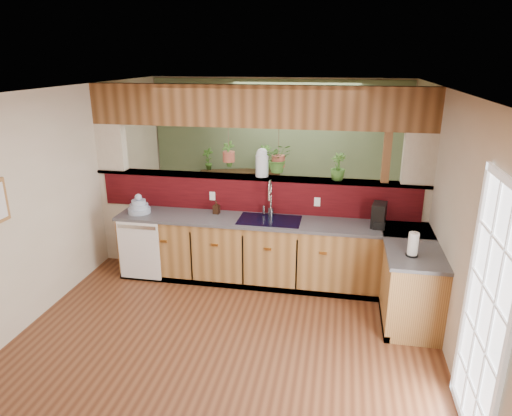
% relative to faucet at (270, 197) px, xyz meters
% --- Properties ---
extents(ground, '(4.60, 7.00, 0.01)m').
position_rel_faucet_xyz_m(ground, '(-0.23, -1.13, -1.17)').
color(ground, brown).
rests_on(ground, ground).
extents(ceiling, '(4.60, 7.00, 0.01)m').
position_rel_faucet_xyz_m(ceiling, '(-0.23, -1.13, 1.43)').
color(ceiling, brown).
rests_on(ceiling, ground).
extents(wall_back, '(4.60, 0.02, 2.60)m').
position_rel_faucet_xyz_m(wall_back, '(-0.23, 2.37, 0.13)').
color(wall_back, beige).
rests_on(wall_back, ground).
extents(wall_left, '(0.02, 7.00, 2.60)m').
position_rel_faucet_xyz_m(wall_left, '(-2.53, -1.13, 0.13)').
color(wall_left, beige).
rests_on(wall_left, ground).
extents(wall_right, '(0.02, 7.00, 2.60)m').
position_rel_faucet_xyz_m(wall_right, '(2.07, -1.13, 0.13)').
color(wall_right, beige).
rests_on(wall_right, ground).
extents(pass_through_partition, '(4.60, 0.21, 2.60)m').
position_rel_faucet_xyz_m(pass_through_partition, '(-0.20, 0.22, 0.02)').
color(pass_through_partition, beige).
rests_on(pass_through_partition, ground).
extents(pass_through_ledge, '(4.60, 0.21, 0.04)m').
position_rel_faucet_xyz_m(pass_through_ledge, '(-0.23, 0.22, 0.20)').
color(pass_through_ledge, brown).
rests_on(pass_through_ledge, ground).
extents(header_beam, '(4.60, 0.15, 0.55)m').
position_rel_faucet_xyz_m(header_beam, '(-0.23, 0.22, 1.15)').
color(header_beam, brown).
rests_on(header_beam, ground).
extents(sage_backwall, '(4.55, 0.02, 2.55)m').
position_rel_faucet_xyz_m(sage_backwall, '(-0.23, 2.35, 0.13)').
color(sage_backwall, '#5B6E4B').
rests_on(sage_backwall, ground).
extents(countertop, '(4.14, 1.52, 0.90)m').
position_rel_faucet_xyz_m(countertop, '(0.61, -0.26, -0.73)').
color(countertop, brown).
rests_on(countertop, ground).
extents(dishwasher, '(0.58, 0.03, 0.82)m').
position_rel_faucet_xyz_m(dishwasher, '(-1.71, -0.46, -0.72)').
color(dishwasher, white).
rests_on(dishwasher, ground).
extents(navy_sink, '(0.82, 0.50, 0.18)m').
position_rel_faucet_xyz_m(navy_sink, '(0.02, -0.15, -0.35)').
color(navy_sink, black).
rests_on(navy_sink, countertop).
extents(french_door, '(0.06, 1.02, 2.16)m').
position_rel_faucet_xyz_m(french_door, '(2.04, -2.43, -0.12)').
color(french_door, white).
rests_on(french_door, ground).
extents(faucet, '(0.22, 0.22, 0.51)m').
position_rel_faucet_xyz_m(faucet, '(0.00, 0.00, 0.00)').
color(faucet, '#B7B7B2').
rests_on(faucet, countertop).
extents(dish_stack, '(0.31, 0.31, 0.27)m').
position_rel_faucet_xyz_m(dish_stack, '(-1.79, -0.19, -0.19)').
color(dish_stack, '#9AACC8').
rests_on(dish_stack, countertop).
extents(soap_dispenser, '(0.09, 0.09, 0.18)m').
position_rel_faucet_xyz_m(soap_dispenser, '(-0.73, -0.03, -0.18)').
color(soap_dispenser, '#372114').
rests_on(soap_dispenser, countertop).
extents(coffee_maker, '(0.16, 0.28, 0.31)m').
position_rel_faucet_xyz_m(coffee_maker, '(1.41, -0.14, -0.13)').
color(coffee_maker, black).
rests_on(coffee_maker, countertop).
extents(paper_towel, '(0.13, 0.13, 0.29)m').
position_rel_faucet_xyz_m(paper_towel, '(1.71, -0.98, -0.14)').
color(paper_towel, black).
rests_on(paper_towel, countertop).
extents(glass_jar, '(0.18, 0.18, 0.39)m').
position_rel_faucet_xyz_m(glass_jar, '(-0.15, 0.22, 0.41)').
color(glass_jar, silver).
rests_on(glass_jar, pass_through_ledge).
extents(ledge_plant_right, '(0.27, 0.27, 0.36)m').
position_rel_faucet_xyz_m(ledge_plant_right, '(0.87, 0.22, 0.40)').
color(ledge_plant_right, '#315B1F').
rests_on(ledge_plant_right, pass_through_ledge).
extents(hanging_plant_a, '(0.22, 0.18, 0.47)m').
position_rel_faucet_xyz_m(hanging_plant_a, '(-0.61, 0.22, 0.62)').
color(hanging_plant_a, brown).
rests_on(hanging_plant_a, header_beam).
extents(hanging_plant_b, '(0.42, 0.39, 0.52)m').
position_rel_faucet_xyz_m(hanging_plant_b, '(0.07, 0.22, 0.64)').
color(hanging_plant_b, brown).
rests_on(hanging_plant_b, header_beam).
extents(shelving_console, '(1.46, 0.77, 0.94)m').
position_rel_faucet_xyz_m(shelving_console, '(-0.89, 2.12, -0.67)').
color(shelving_console, black).
rests_on(shelving_console, ground).
extents(shelf_plant_a, '(0.25, 0.21, 0.40)m').
position_rel_faucet_xyz_m(shelf_plant_a, '(-1.48, 2.12, -0.00)').
color(shelf_plant_a, '#315B1F').
rests_on(shelf_plant_a, shelving_console).
extents(shelf_plant_b, '(0.34, 0.34, 0.48)m').
position_rel_faucet_xyz_m(shelf_plant_b, '(-0.45, 2.12, 0.04)').
color(shelf_plant_b, '#315B1F').
rests_on(shelf_plant_b, shelving_console).
extents(floor_plant, '(0.78, 0.70, 0.78)m').
position_rel_faucet_xyz_m(floor_plant, '(0.31, 1.18, -0.78)').
color(floor_plant, '#315B1F').
rests_on(floor_plant, ground).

